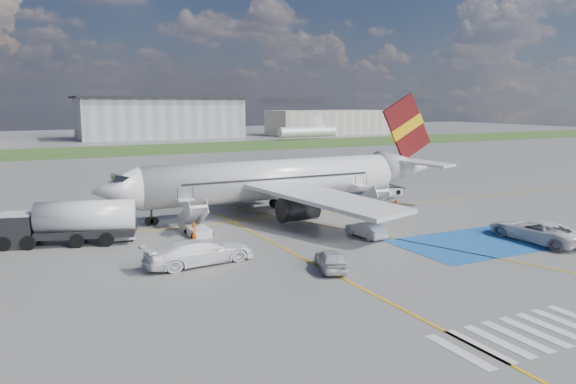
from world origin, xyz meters
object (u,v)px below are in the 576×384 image
object	(u,v)px
fuel_tanker	(70,226)
van_white_b	(200,248)
car_silver_b	(366,229)
van_white_a	(536,227)
airliner	(286,179)
gpu_cart	(120,231)
belt_loader	(384,191)
car_silver_a	(331,259)

from	to	relation	value
fuel_tanker	van_white_b	xyz separation A→B (m)	(7.29, -9.76, -0.29)
car_silver_b	van_white_a	size ratio (longest dim) A/B	0.66
car_silver_b	airliner	bearing A→B (deg)	-87.95
gpu_cart	van_white_b	bearing A→B (deg)	-62.37
belt_loader	car_silver_a	size ratio (longest dim) A/B	1.18
airliner	van_white_b	distance (m)	19.31
gpu_cart	belt_loader	bearing A→B (deg)	21.49
gpu_cart	car_silver_b	world-z (taller)	gpu_cart
car_silver_a	van_white_b	bearing A→B (deg)	-15.77
gpu_cart	car_silver_a	size ratio (longest dim) A/B	0.58
car_silver_a	fuel_tanker	bearing A→B (deg)	-25.98
airliner	van_white_b	bearing A→B (deg)	-134.69
car_silver_b	van_white_a	bearing A→B (deg)	144.94
van_white_a	van_white_b	world-z (taller)	van_white_a
gpu_cart	car_silver_a	bearing A→B (deg)	-46.87
car_silver_b	van_white_b	bearing A→B (deg)	1.82
car_silver_b	fuel_tanker	bearing A→B (deg)	-24.25
car_silver_b	van_white_b	distance (m)	14.59
airliner	gpu_cart	size ratio (longest dim) A/B	15.36
car_silver_b	gpu_cart	bearing A→B (deg)	-26.13
belt_loader	van_white_a	world-z (taller)	van_white_a
fuel_tanker	van_white_b	size ratio (longest dim) A/B	1.77
car_silver_a	van_white_b	distance (m)	8.98
car_silver_a	van_white_a	world-z (taller)	van_white_a
belt_loader	car_silver_a	xyz separation A→B (m)	(-21.79, -23.60, 0.35)
gpu_cart	van_white_a	distance (m)	33.14
car_silver_a	car_silver_b	world-z (taller)	car_silver_a
car_silver_a	airliner	bearing A→B (deg)	-88.42
airliner	car_silver_a	bearing A→B (deg)	-108.19
airliner	van_white_a	size ratio (longest dim) A/B	5.99
fuel_tanker	car_silver_a	xyz separation A→B (m)	(14.59, -14.98, -0.73)
airliner	car_silver_b	bearing A→B (deg)	-85.22
van_white_b	fuel_tanker	bearing A→B (deg)	29.78
fuel_tanker	van_white_b	distance (m)	12.19
van_white_a	van_white_b	distance (m)	26.55
fuel_tanker	van_white_a	world-z (taller)	fuel_tanker
fuel_tanker	belt_loader	world-z (taller)	fuel_tanker
airliner	belt_loader	xyz separation A→B (m)	(15.59, 4.75, -3.04)
fuel_tanker	car_silver_b	distance (m)	23.48
fuel_tanker	gpu_cart	size ratio (longest dim) A/B	4.31
airliner	gpu_cart	bearing A→B (deg)	-164.99
van_white_a	gpu_cart	bearing A→B (deg)	-26.71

